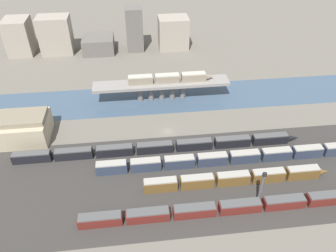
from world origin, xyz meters
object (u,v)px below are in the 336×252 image
(train_yard_far, at_px, (232,158))
(train_yard_outer, at_px, (159,147))
(train_yard_near, at_px, (246,206))
(warehouse_building, at_px, (22,127))
(train_on_bridge, at_px, (171,78))
(train_yard_mid, at_px, (236,178))
(signal_tower, at_px, (261,189))

(train_yard_far, xyz_separation_m, train_yard_outer, (-23.06, 8.15, -0.21))
(train_yard_near, relative_size, warehouse_building, 5.17)
(train_on_bridge, relative_size, train_yard_mid, 0.61)
(train_on_bridge, height_order, signal_tower, signal_tower)
(warehouse_building, bearing_deg, train_yard_near, -30.35)
(train_yard_near, bearing_deg, train_on_bridge, 102.87)
(train_on_bridge, distance_m, train_yard_near, 62.63)
(train_yard_far, xyz_separation_m, signal_tower, (2.93, -17.63, 4.41))
(signal_tower, bearing_deg, train_yard_near, -158.08)
(train_yard_mid, xyz_separation_m, warehouse_building, (-69.27, 30.11, 2.60))
(train_yard_near, distance_m, signal_tower, 6.55)
(signal_tower, bearing_deg, train_on_bridge, 107.08)
(train_yard_far, bearing_deg, train_on_bridge, 110.18)
(train_yard_near, relative_size, train_yard_mid, 1.61)
(train_yard_mid, xyz_separation_m, train_yard_outer, (-22.03, 17.21, -0.23))
(train_yard_near, bearing_deg, train_yard_far, 86.10)
(train_yard_far, xyz_separation_m, warehouse_building, (-70.29, 21.04, 2.62))
(train_yard_near, height_order, signal_tower, signal_tower)
(train_yard_outer, relative_size, signal_tower, 7.81)
(warehouse_building, bearing_deg, train_yard_mid, -23.49)
(warehouse_building, bearing_deg, train_yard_outer, -15.27)
(train_on_bridge, height_order, warehouse_building, train_on_bridge)
(train_yard_outer, height_order, warehouse_building, warehouse_building)
(train_yard_mid, distance_m, train_yard_outer, 27.96)
(train_yard_near, height_order, train_yard_far, train_yard_far)
(train_on_bridge, xyz_separation_m, train_yard_near, (13.84, -60.58, -7.88))
(train_yard_near, xyz_separation_m, signal_tower, (4.25, 1.71, 4.69))
(train_on_bridge, relative_size, warehouse_building, 1.96)
(train_on_bridge, bearing_deg, warehouse_building, -159.89)
(warehouse_building, xyz_separation_m, signal_tower, (73.23, -38.68, 1.79))
(train_yard_far, height_order, train_yard_outer, train_yard_far)
(train_yard_far, relative_size, warehouse_building, 4.93)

